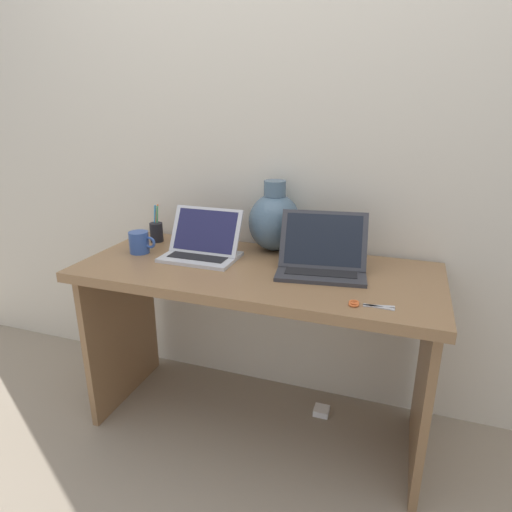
% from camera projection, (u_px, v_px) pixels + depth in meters
% --- Properties ---
extents(ground_plane, '(6.00, 6.00, 0.00)m').
position_uv_depth(ground_plane, '(256.00, 422.00, 2.00)').
color(ground_plane, gray).
extents(back_wall, '(4.40, 0.04, 2.40)m').
position_uv_depth(back_wall, '(282.00, 147.00, 1.91)').
color(back_wall, beige).
rests_on(back_wall, ground).
extents(desk, '(1.44, 0.61, 0.76)m').
position_uv_depth(desk, '(256.00, 306.00, 1.80)').
color(desk, olive).
rests_on(desk, ground).
extents(laptop_left, '(0.31, 0.22, 0.20)m').
position_uv_depth(laptop_left, '(203.00, 245.00, 1.86)').
color(laptop_left, silver).
rests_on(laptop_left, desk).
extents(laptop_right, '(0.37, 0.29, 0.22)m').
position_uv_depth(laptop_right, '(322.00, 256.00, 1.70)').
color(laptop_right, '#333338').
rests_on(laptop_right, desk).
extents(green_vase, '(0.23, 0.23, 0.31)m').
position_uv_depth(green_vase, '(274.00, 221.00, 1.92)').
color(green_vase, slate).
rests_on(green_vase, desk).
extents(coffee_mug, '(0.12, 0.09, 0.09)m').
position_uv_depth(coffee_mug, '(140.00, 242.00, 1.91)').
color(coffee_mug, '#335199').
rests_on(coffee_mug, desk).
extents(pen_cup, '(0.06, 0.06, 0.18)m').
position_uv_depth(pen_cup, '(156.00, 231.00, 2.07)').
color(pen_cup, black).
rests_on(pen_cup, desk).
extents(scissors, '(0.15, 0.05, 0.01)m').
position_uv_depth(scissors, '(363.00, 305.00, 1.42)').
color(scissors, '#B7B7BC').
rests_on(scissors, desk).
extents(power_brick, '(0.07, 0.07, 0.03)m').
position_uv_depth(power_brick, '(321.00, 411.00, 2.05)').
color(power_brick, white).
rests_on(power_brick, ground).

